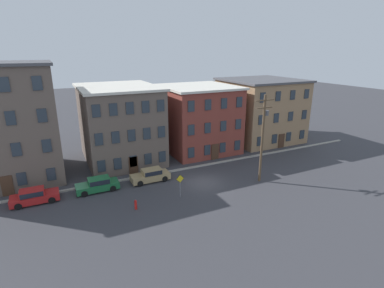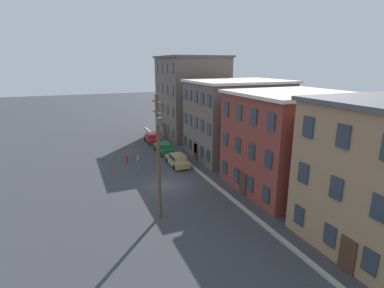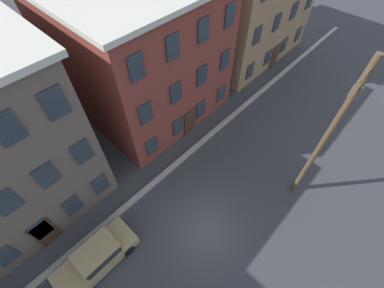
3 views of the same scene
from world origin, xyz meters
TOP-DOWN VIEW (x-y plane):
  - ground_plane at (0.00, 0.00)m, footprint 200.00×200.00m
  - kerb_strip at (0.00, 4.50)m, footprint 56.00×0.36m
  - apartment_corner at (-19.60, 10.68)m, footprint 11.63×9.87m
  - apartment_midblock at (-6.41, 11.81)m, footprint 9.81×12.14m
  - apartment_far at (4.96, 11.04)m, footprint 10.14×10.60m
  - apartment_annex at (16.66, 11.48)m, footprint 11.59×11.47m
  - car_red at (-17.17, 3.11)m, footprint 4.40×1.92m
  - car_green at (-11.07, 3.11)m, footprint 4.40×1.92m
  - car_tan at (-5.21, 3.03)m, footprint 4.40×1.92m
  - caution_sign at (-3.77, -2.07)m, footprint 0.87×0.08m
  - utility_pole at (6.03, -2.44)m, footprint 2.40×0.44m
  - fire_hydrant at (-8.54, -2.48)m, footprint 0.24×0.34m

SIDE VIEW (x-z plane):
  - ground_plane at x=0.00m, z-range 0.00..0.00m
  - kerb_strip at x=0.00m, z-range 0.00..0.16m
  - fire_hydrant at x=-8.54m, z-range 0.00..0.96m
  - car_red at x=-17.17m, z-range 0.03..1.46m
  - car_green at x=-11.07m, z-range 0.03..1.46m
  - car_tan at x=-5.21m, z-range 0.03..1.46m
  - caution_sign at x=-3.77m, z-range 0.40..2.87m
  - apartment_far at x=4.96m, z-range 0.01..9.52m
  - apartment_annex at x=16.66m, z-range 0.01..9.94m
  - apartment_midblock at x=-6.41m, z-range 0.01..10.00m
  - utility_pole at x=6.03m, z-range 0.60..10.52m
  - apartment_corner at x=-19.60m, z-range 0.01..13.22m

